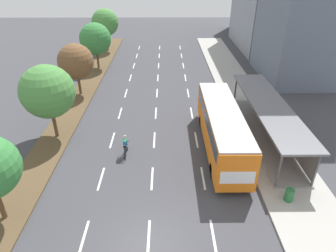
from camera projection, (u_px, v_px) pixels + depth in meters
ground_plane at (148, 247)px, 15.13m from camera, size 140.00×140.00×0.00m
median_strip at (83, 94)px, 32.39m from camera, size 2.60×52.00×0.12m
sidewalk_right at (239, 93)px, 32.53m from camera, size 4.50×52.00×0.15m
lane_divider_left at (123, 102)px, 30.51m from camera, size 0.14×46.50×0.01m
lane_divider_center at (157, 102)px, 30.54m from camera, size 0.14×46.50×0.01m
lane_divider_right at (190, 102)px, 30.57m from camera, size 0.14×46.50×0.01m
bus_shelter at (270, 117)px, 23.73m from camera, size 2.90×13.85×2.86m
bus at (222, 125)px, 22.09m from camera, size 2.54×11.29×3.37m
cyclist at (125, 146)px, 21.89m from camera, size 0.46×1.82×1.71m
median_tree_second at (48, 92)px, 22.50m from camera, size 4.21×4.21×6.12m
median_tree_third at (76, 62)px, 30.43m from camera, size 3.74×3.74×5.50m
median_tree_fourth at (95, 39)px, 38.03m from camera, size 4.10×4.10×5.96m
median_tree_fifth at (105, 22)px, 45.53m from camera, size 4.17×4.17×6.48m
trash_bin at (289, 195)px, 17.67m from camera, size 0.52×0.52×0.85m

